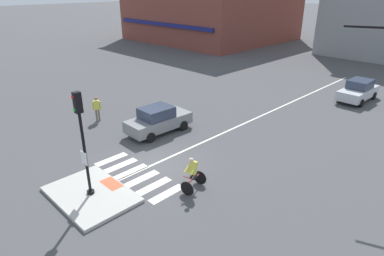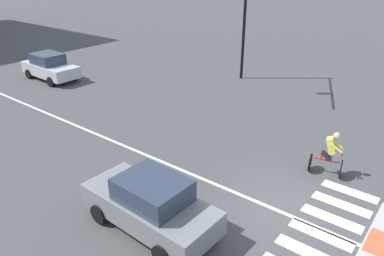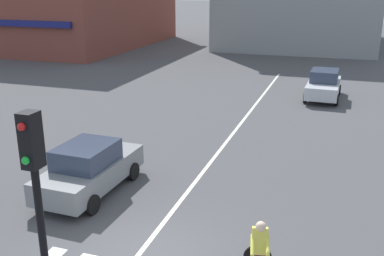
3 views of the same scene
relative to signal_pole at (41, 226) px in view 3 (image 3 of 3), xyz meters
The scene contains 5 objects.
signal_pole is the anchor object (origin of this frame).
lane_centre_line 13.93m from the signal_pole, 90.87° to the left, with size 0.14×28.00×0.01m, color silver.
car_grey_westbound_near 7.41m from the signal_pole, 116.12° to the left, with size 1.94×4.15×1.64m.
car_silver_eastbound_distant 21.60m from the signal_pole, 81.48° to the left, with size 1.92×4.14×1.64m.
cyclist 4.86m from the signal_pole, 50.86° to the left, with size 0.87×1.20×1.68m.
Camera 3 is at (4.10, -8.61, 6.41)m, focal length 42.20 mm.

